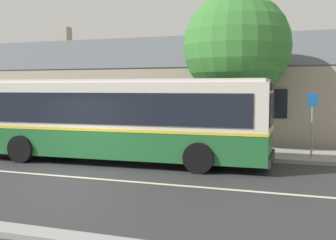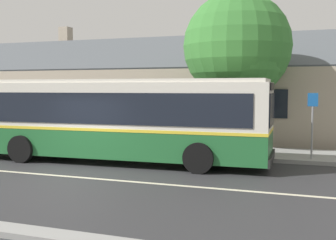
{
  "view_description": "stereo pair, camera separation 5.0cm",
  "coord_description": "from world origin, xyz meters",
  "px_view_note": "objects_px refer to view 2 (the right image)",
  "views": [
    {
      "loc": [
        7.27,
        -11.05,
        2.75
      ],
      "look_at": [
        2.24,
        3.34,
        1.56
      ],
      "focal_mm": 45.0,
      "sensor_mm": 36.0,
      "label": 1
    },
    {
      "loc": [
        7.32,
        -11.03,
        2.75
      ],
      "look_at": [
        2.24,
        3.34,
        1.56
      ],
      "focal_mm": 45.0,
      "sensor_mm": 36.0,
      "label": 2
    }
  ],
  "objects_px": {
    "transit_bus": "(114,117)",
    "street_tree_primary": "(239,49)",
    "bench_down_street": "(47,135)",
    "bus_stop_sign": "(312,118)"
  },
  "relations": [
    {
      "from": "bus_stop_sign",
      "to": "street_tree_primary",
      "type": "bearing_deg",
      "value": 147.58
    },
    {
      "from": "transit_bus",
      "to": "bus_stop_sign",
      "type": "bearing_deg",
      "value": 16.81
    },
    {
      "from": "bench_down_street",
      "to": "street_tree_primary",
      "type": "relative_size",
      "value": 0.25
    },
    {
      "from": "transit_bus",
      "to": "street_tree_primary",
      "type": "relative_size",
      "value": 1.7
    },
    {
      "from": "transit_bus",
      "to": "bench_down_street",
      "type": "height_order",
      "value": "transit_bus"
    },
    {
      "from": "bench_down_street",
      "to": "transit_bus",
      "type": "bearing_deg",
      "value": -27.22
    },
    {
      "from": "bench_down_street",
      "to": "street_tree_primary",
      "type": "height_order",
      "value": "street_tree_primary"
    },
    {
      "from": "transit_bus",
      "to": "bus_stop_sign",
      "type": "height_order",
      "value": "transit_bus"
    },
    {
      "from": "transit_bus",
      "to": "street_tree_primary",
      "type": "xyz_separation_m",
      "value": [
        3.89,
        4.02,
        2.71
      ]
    },
    {
      "from": "transit_bus",
      "to": "bus_stop_sign",
      "type": "relative_size",
      "value": 4.8
    }
  ]
}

